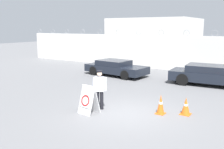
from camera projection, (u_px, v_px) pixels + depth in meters
name	position (u px, v px, depth m)	size (l,w,h in m)	color
ground_plane	(128.00, 113.00, 10.15)	(90.00, 90.00, 0.00)	slate
perimeter_wall	(199.00, 54.00, 19.12)	(36.00, 0.30, 3.26)	silver
building_block	(155.00, 39.00, 26.63)	(8.23, 7.15, 4.36)	silver
barricade_sign	(88.00, 100.00, 10.06)	(0.77, 0.74, 1.15)	white
security_guard	(99.00, 88.00, 10.52)	(0.66, 0.39, 1.68)	black
traffic_cone_near	(186.00, 106.00, 9.96)	(0.40, 0.40, 0.70)	orange
traffic_cone_mid	(161.00, 104.00, 10.03)	(0.36, 0.36, 0.80)	orange
parked_car_front_coupe	(116.00, 68.00, 18.11)	(4.71, 2.31, 1.10)	black
parked_car_rear_sedan	(209.00, 75.00, 15.04)	(4.71, 2.17, 1.22)	black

